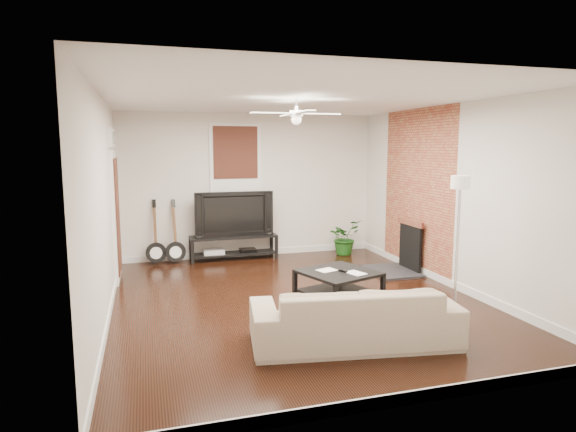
{
  "coord_description": "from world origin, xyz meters",
  "views": [
    {
      "loc": [
        -2.0,
        -6.39,
        2.15
      ],
      "look_at": [
        0.0,
        0.4,
        1.15
      ],
      "focal_mm": 30.42,
      "sensor_mm": 36.0,
      "label": 1
    }
  ],
  "objects": [
    {
      "name": "guitar_right",
      "position": [
        -1.5,
        2.72,
        0.61
      ],
      "size": [
        0.4,
        0.31,
        1.22
      ],
      "primitive_type": null,
      "rotation": [
        0.0,
        0.0,
        0.11
      ],
      "color": "black",
      "rests_on": "floor"
    },
    {
      "name": "tv_stand",
      "position": [
        -0.4,
        2.78,
        0.23
      ],
      "size": [
        1.67,
        0.44,
        0.47
      ],
      "primitive_type": "cube",
      "color": "black",
      "rests_on": "floor"
    },
    {
      "name": "ceiling_fan",
      "position": [
        0.0,
        0.0,
        2.6
      ],
      "size": [
        1.24,
        1.24,
        0.32
      ],
      "primitive_type": null,
      "color": "white",
      "rests_on": "ceiling"
    },
    {
      "name": "floor_lamp",
      "position": [
        1.5,
        -1.56,
        0.92
      ],
      "size": [
        0.34,
        0.34,
        1.84
      ],
      "primitive_type": null,
      "rotation": [
        0.0,
        0.0,
        -0.15
      ],
      "color": "silver",
      "rests_on": "floor"
    },
    {
      "name": "window_back",
      "position": [
        -0.3,
        2.97,
        1.95
      ],
      "size": [
        1.0,
        0.06,
        1.3
      ],
      "primitive_type": "cube",
      "color": "black",
      "rests_on": "wall_back"
    },
    {
      "name": "coffee_table",
      "position": [
        0.6,
        -0.1,
        0.2
      ],
      "size": [
        1.21,
        1.21,
        0.4
      ],
      "primitive_type": "cube",
      "rotation": [
        0.0,
        0.0,
        0.34
      ],
      "color": "black",
      "rests_on": "floor"
    },
    {
      "name": "door_left",
      "position": [
        -2.46,
        1.9,
        1.25
      ],
      "size": [
        0.08,
        1.0,
        2.5
      ],
      "primitive_type": "cube",
      "color": "white",
      "rests_on": "wall_left"
    },
    {
      "name": "sofa",
      "position": [
        0.15,
        -1.66,
        0.33
      ],
      "size": [
        2.36,
        1.21,
        0.66
      ],
      "primitive_type": "imported",
      "rotation": [
        0.0,
        0.0,
        2.99
      ],
      "color": "tan",
      "rests_on": "floor"
    },
    {
      "name": "fireplace",
      "position": [
        2.2,
        1.0,
        0.46
      ],
      "size": [
        0.8,
        1.1,
        0.92
      ],
      "primitive_type": "cube",
      "color": "black",
      "rests_on": "floor"
    },
    {
      "name": "tv",
      "position": [
        -0.4,
        2.8,
        0.89
      ],
      "size": [
        1.49,
        0.2,
        0.86
      ],
      "primitive_type": "imported",
      "color": "black",
      "rests_on": "tv_stand"
    },
    {
      "name": "potted_plant",
      "position": [
        1.83,
        2.57,
        0.35
      ],
      "size": [
        0.81,
        0.77,
        0.71
      ],
      "primitive_type": "imported",
      "rotation": [
        0.0,
        0.0,
        0.46
      ],
      "color": "#1A5117",
      "rests_on": "floor"
    },
    {
      "name": "guitar_left",
      "position": [
        -1.85,
        2.75,
        0.61
      ],
      "size": [
        0.38,
        0.27,
        1.22
      ],
      "primitive_type": null,
      "rotation": [
        0.0,
        0.0,
        0.01
      ],
      "color": "black",
      "rests_on": "floor"
    },
    {
      "name": "room",
      "position": [
        0.0,
        0.0,
        1.4
      ],
      "size": [
        5.01,
        6.01,
        2.81
      ],
      "color": "black",
      "rests_on": "ground"
    },
    {
      "name": "brick_accent",
      "position": [
        2.49,
        1.0,
        1.4
      ],
      "size": [
        0.02,
        2.2,
        2.8
      ],
      "primitive_type": "cube",
      "color": "#9C4532",
      "rests_on": "floor"
    }
  ]
}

